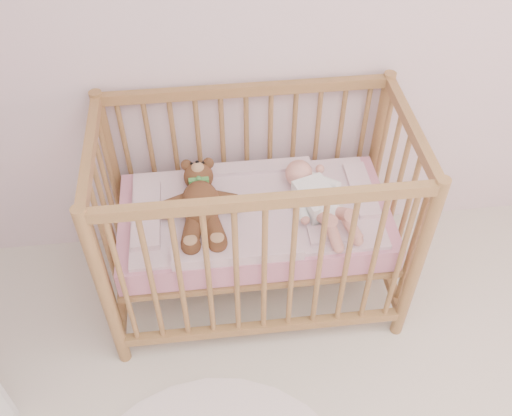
{
  "coord_description": "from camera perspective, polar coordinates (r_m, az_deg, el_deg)",
  "views": [
    {
      "loc": [
        -0.51,
        -0.17,
        2.4
      ],
      "look_at": [
        -0.31,
        1.55,
        0.62
      ],
      "focal_mm": 40.0,
      "sensor_mm": 36.0,
      "label": 1
    }
  ],
  "objects": [
    {
      "name": "baby",
      "position": [
        2.53,
        6.08,
        1.22
      ],
      "size": [
        0.44,
        0.62,
        0.14
      ],
      "primitive_type": null,
      "rotation": [
        0.0,
        0.0,
        0.32
      ],
      "color": "white",
      "rests_on": "blanket"
    },
    {
      "name": "blanket",
      "position": [
        2.56,
        -0.13,
        -0.14
      ],
      "size": [
        1.1,
        0.58,
        0.06
      ],
      "primitive_type": null,
      "color": "pink",
      "rests_on": "mattress"
    },
    {
      "name": "mattress",
      "position": [
        2.62,
        -0.12,
        -1.28
      ],
      "size": [
        1.22,
        0.62,
        0.13
      ],
      "primitive_type": "cube",
      "color": "#C77C94",
      "rests_on": "crib"
    },
    {
      "name": "crib",
      "position": [
        2.6,
        -0.12,
        -1.05
      ],
      "size": [
        1.36,
        0.76,
        1.0
      ],
      "primitive_type": null,
      "color": "#9D6D42",
      "rests_on": "floor"
    },
    {
      "name": "teddy_bear",
      "position": [
        2.48,
        -5.54,
        0.45
      ],
      "size": [
        0.39,
        0.54,
        0.15
      ],
      "primitive_type": null,
      "rotation": [
        0.0,
        0.0,
        0.01
      ],
      "color": "brown",
      "rests_on": "blanket"
    }
  ]
}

